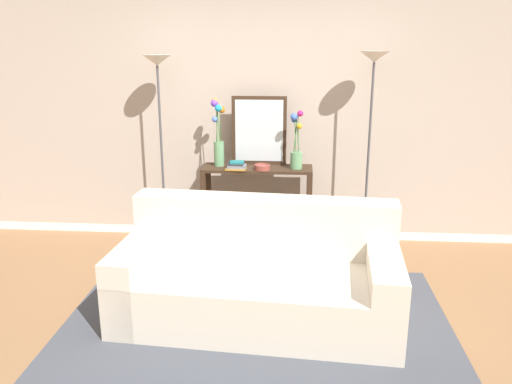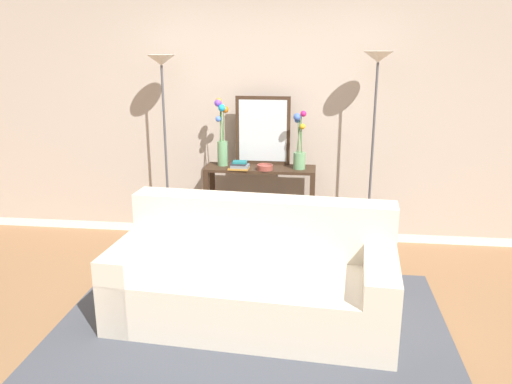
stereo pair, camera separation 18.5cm
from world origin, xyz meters
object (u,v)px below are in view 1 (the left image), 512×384
console_table (257,194)px  floor_lamp_left (159,99)px  wall_mirror (259,131)px  vase_short_flowers (296,148)px  fruit_bowl (262,167)px  book_stack (236,166)px  couch (259,280)px  vase_tall_flowers (218,137)px  book_row_under_console (229,241)px  floor_lamp_right (372,98)px

console_table → floor_lamp_left: 1.35m
wall_mirror → vase_short_flowers: bearing=-23.6°
vase_short_flowers → fruit_bowl: 0.38m
book_stack → couch: bearing=-76.4°
console_table → vase_tall_flowers: size_ratio=1.62×
vase_short_flowers → book_row_under_console: vase_short_flowers is taller
couch → book_row_under_console: size_ratio=6.89×
vase_tall_flowers → console_table: bearing=-4.9°
floor_lamp_right → couch: bearing=-125.4°
wall_mirror → fruit_bowl: size_ratio=4.41×
vase_tall_flowers → vase_short_flowers: (0.78, -0.06, -0.09)m
couch → fruit_bowl: 1.43m
vase_tall_flowers → floor_lamp_right: bearing=-3.4°
floor_lamp_left → vase_tall_flowers: bearing=8.8°
floor_lamp_left → book_stack: floor_lamp_left is taller
floor_lamp_right → fruit_bowl: bearing=-177.1°
floor_lamp_right → fruit_bowl: 1.23m
floor_lamp_right → vase_short_flowers: floor_lamp_right is taller
floor_lamp_left → book_row_under_console: bearing=4.6°
console_table → vase_short_flowers: size_ratio=1.91×
couch → floor_lamp_right: (0.97, 1.36, 1.25)m
fruit_bowl → floor_lamp_left: bearing=177.1°
wall_mirror → vase_tall_flowers: size_ratio=1.02×
couch → vase_short_flowers: bearing=79.1°
vase_tall_flowers → floor_lamp_left: bearing=-171.2°
wall_mirror → vase_short_flowers: 0.44m
wall_mirror → book_stack: size_ratio=3.36×
fruit_bowl → book_row_under_console: (-0.35, 0.10, -0.83)m
vase_short_flowers → wall_mirror: bearing=156.4°
couch → console_table: size_ratio=1.97×
floor_lamp_right → wall_mirror: 1.16m
couch → floor_lamp_left: floor_lamp_left is taller
wall_mirror → book_row_under_console: bearing=-154.7°
wall_mirror → vase_tall_flowers: bearing=-164.8°
wall_mirror → book_row_under_console: (-0.30, -0.14, -1.15)m
wall_mirror → vase_short_flowers: (0.38, -0.17, -0.14)m
floor_lamp_left → wall_mirror: floor_lamp_left is taller
console_table → book_stack: bearing=-151.0°
couch → floor_lamp_left: (-1.07, 1.36, 1.23)m
vase_tall_flowers → fruit_bowl: 0.54m
floor_lamp_left → vase_tall_flowers: floor_lamp_left is taller
floor_lamp_right → wall_mirror: (-1.08, 0.20, -0.36)m
console_table → book_stack: 0.39m
floor_lamp_left → floor_lamp_right: floor_lamp_right is taller
couch → wall_mirror: wall_mirror is taller
vase_tall_flowers → book_row_under_console: bearing=-19.1°
console_table → wall_mirror: 0.64m
fruit_bowl → vase_short_flowers: bearing=13.7°
couch → vase_short_flowers: vase_short_flowers is taller
console_table → floor_lamp_left: bearing=-176.8°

